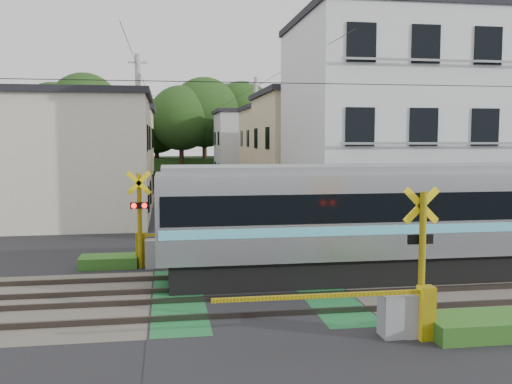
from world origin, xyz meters
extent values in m
plane|color=black|center=(0.00, 0.00, 0.00)|extent=(120.00, 120.00, 0.00)
cube|color=#47423A|center=(0.00, 0.00, 0.00)|extent=(120.00, 6.00, 0.00)
cube|color=black|center=(0.00, 0.00, 0.01)|extent=(5.20, 120.00, 0.00)
cube|color=#145126|center=(-1.90, 0.00, 0.01)|extent=(1.30, 6.00, 0.00)
cube|color=#145126|center=(1.90, 0.00, 0.01)|extent=(1.30, 6.00, 0.00)
cube|color=#3F3833|center=(0.00, -1.90, 0.07)|extent=(120.00, 0.08, 0.14)
cube|color=#3F3833|center=(0.00, -0.50, 0.07)|extent=(120.00, 0.08, 0.14)
cube|color=#3F3833|center=(0.00, 0.50, 0.07)|extent=(120.00, 0.08, 0.14)
cube|color=#3F3833|center=(0.00, 1.90, 0.07)|extent=(120.00, 0.08, 0.14)
cube|color=black|center=(5.53, 1.20, 0.40)|extent=(15.33, 2.11, 0.80)
cube|color=black|center=(-0.06, 1.20, 0.27)|extent=(2.13, 1.95, 0.53)
cube|color=#B1B5BA|center=(5.53, 1.20, 1.95)|extent=(15.97, 2.48, 2.31)
cube|color=black|center=(5.53, 1.20, 2.23)|extent=(15.71, 2.52, 0.78)
cube|color=#5AC8E4|center=(5.53, 1.20, 1.63)|extent=(15.81, 2.51, 0.25)
cube|color=slate|center=(5.53, 1.20, 3.21)|extent=(15.65, 2.04, 0.21)
cube|color=black|center=(-2.41, 1.20, 2.30)|extent=(0.10, 2.14, 1.38)
cylinder|color=yellow|center=(3.00, -3.60, 1.50)|extent=(0.14, 0.14, 3.00)
cube|color=yellow|center=(3.00, -3.50, 2.70)|extent=(0.77, 0.05, 0.77)
cube|color=yellow|center=(3.00, -3.50, 2.70)|extent=(0.77, 0.05, 0.77)
cube|color=black|center=(3.00, -3.50, 2.00)|extent=(0.55, 0.05, 0.20)
sphere|color=#FF0C07|center=(2.84, -3.44, 2.00)|extent=(0.16, 0.16, 0.16)
sphere|color=#FF0C07|center=(3.16, -3.44, 2.00)|extent=(0.16, 0.16, 0.16)
cube|color=gray|center=(2.50, -3.60, 0.45)|extent=(0.70, 0.50, 0.90)
cube|color=yellow|center=(3.00, -3.85, 0.55)|extent=(0.30, 0.30, 1.10)
cube|color=yellow|center=(0.75, -3.85, 1.00)|extent=(4.20, 0.08, 0.08)
cylinder|color=yellow|center=(-3.00, 3.60, 1.50)|extent=(0.14, 0.14, 3.00)
cube|color=yellow|center=(-3.00, 3.50, 2.70)|extent=(0.77, 0.05, 0.77)
cube|color=yellow|center=(-3.00, 3.50, 2.70)|extent=(0.77, 0.05, 0.77)
cube|color=black|center=(-3.00, 3.50, 2.00)|extent=(0.55, 0.05, 0.20)
sphere|color=#FF0C07|center=(-3.16, 3.44, 2.00)|extent=(0.16, 0.16, 0.16)
sphere|color=#FF0C07|center=(-2.84, 3.44, 2.00)|extent=(0.16, 0.16, 0.16)
cube|color=gray|center=(-2.50, 3.60, 0.45)|extent=(0.70, 0.50, 0.90)
cube|color=yellow|center=(-3.00, 3.85, 0.55)|extent=(0.30, 0.30, 1.10)
cube|color=yellow|center=(-0.75, 3.85, 1.00)|extent=(4.20, 0.08, 0.08)
cube|color=silver|center=(8.50, 9.50, 4.50)|extent=(10.00, 8.00, 9.00)
cube|color=black|center=(8.50, 9.50, 9.15)|extent=(10.20, 8.16, 0.30)
cube|color=black|center=(4.80, 5.47, 1.50)|extent=(1.10, 0.06, 1.40)
cube|color=black|center=(7.25, 5.47, 1.50)|extent=(1.10, 0.06, 1.40)
cube|color=black|center=(9.70, 5.47, 1.50)|extent=(1.10, 0.06, 1.40)
cube|color=gray|center=(8.50, 5.25, 0.90)|extent=(9.00, 0.06, 0.08)
cube|color=black|center=(4.80, 5.47, 4.50)|extent=(1.10, 0.06, 1.40)
cube|color=black|center=(7.25, 5.47, 4.50)|extent=(1.10, 0.06, 1.40)
cube|color=black|center=(9.70, 5.47, 4.50)|extent=(1.10, 0.06, 1.40)
cube|color=gray|center=(8.50, 5.25, 3.90)|extent=(9.00, 0.06, 0.08)
cube|color=black|center=(4.80, 5.47, 7.50)|extent=(1.10, 0.06, 1.40)
cube|color=black|center=(7.25, 5.47, 7.50)|extent=(1.10, 0.06, 1.40)
cube|color=black|center=(9.70, 5.47, 7.50)|extent=(1.10, 0.06, 1.40)
cube|color=gray|center=(8.50, 5.25, 6.90)|extent=(9.00, 0.06, 0.08)
cube|color=beige|center=(-6.50, 14.00, 3.00)|extent=(7.00, 7.00, 6.00)
cube|color=black|center=(-6.50, 14.00, 6.15)|extent=(7.35, 7.35, 0.30)
cube|color=black|center=(-2.97, 12.25, 1.30)|extent=(0.06, 1.00, 1.20)
cube|color=black|center=(-2.97, 15.75, 1.30)|extent=(0.06, 1.00, 1.20)
cube|color=black|center=(-2.97, 12.25, 4.10)|extent=(0.06, 1.00, 1.20)
cube|color=black|center=(-2.97, 15.75, 4.10)|extent=(0.06, 1.00, 1.20)
cube|color=#C8B88D|center=(6.80, 18.00, 3.25)|extent=(7.00, 8.00, 6.50)
cube|color=black|center=(6.80, 18.00, 6.65)|extent=(7.35, 8.40, 0.30)
cube|color=black|center=(3.27, 16.00, 1.30)|extent=(0.06, 1.00, 1.20)
cube|color=black|center=(3.27, 20.00, 1.30)|extent=(0.06, 1.00, 1.20)
cube|color=black|center=(3.27, 16.00, 4.10)|extent=(0.06, 1.00, 1.20)
cube|color=black|center=(3.27, 20.00, 4.10)|extent=(0.06, 1.00, 1.20)
cube|color=#C8B88D|center=(-7.00, 23.00, 2.90)|extent=(8.00, 7.00, 5.80)
cube|color=black|center=(-7.00, 23.00, 5.95)|extent=(8.40, 7.35, 0.30)
cube|color=black|center=(-2.97, 21.25, 1.30)|extent=(0.06, 1.00, 1.20)
cube|color=black|center=(-2.97, 24.75, 1.30)|extent=(0.06, 1.00, 1.20)
cube|color=black|center=(-2.97, 21.25, 4.10)|extent=(0.06, 1.00, 1.20)
cube|color=black|center=(-2.97, 24.75, 4.10)|extent=(0.06, 1.00, 1.20)
cube|color=#C8B88D|center=(7.20, 28.00, 3.10)|extent=(7.00, 7.00, 6.20)
cube|color=black|center=(7.20, 28.00, 6.35)|extent=(7.35, 7.35, 0.30)
cube|color=black|center=(3.67, 26.25, 1.30)|extent=(0.06, 1.00, 1.20)
cube|color=black|center=(3.67, 29.75, 1.30)|extent=(0.06, 1.00, 1.20)
cube|color=black|center=(3.67, 26.25, 4.10)|extent=(0.06, 1.00, 1.20)
cube|color=black|center=(3.67, 29.75, 4.10)|extent=(0.06, 1.00, 1.20)
cube|color=#C8B88D|center=(-6.80, 33.00, 3.00)|extent=(7.00, 8.00, 6.00)
cube|color=black|center=(-6.80, 33.00, 6.15)|extent=(7.35, 8.40, 0.30)
cube|color=black|center=(-3.27, 31.00, 1.30)|extent=(0.06, 1.00, 1.20)
cube|color=black|center=(-3.27, 35.00, 1.30)|extent=(0.06, 1.00, 1.20)
cube|color=black|center=(-3.27, 31.00, 4.10)|extent=(0.06, 1.00, 1.20)
cube|color=black|center=(-3.27, 35.00, 4.10)|extent=(0.06, 1.00, 1.20)
cube|color=#B0B3B5|center=(6.50, 38.00, 3.20)|extent=(8.00, 7.00, 6.40)
cube|color=black|center=(6.50, 38.00, 6.55)|extent=(8.40, 7.35, 0.30)
cube|color=black|center=(2.47, 36.25, 1.30)|extent=(0.06, 1.00, 1.20)
cube|color=black|center=(2.47, 39.75, 1.30)|extent=(0.06, 1.00, 1.20)
cube|color=black|center=(2.47, 36.25, 4.10)|extent=(0.06, 1.00, 1.20)
cube|color=black|center=(2.47, 39.75, 4.10)|extent=(0.06, 1.00, 1.20)
cube|color=#1F3C14|center=(0.00, 50.00, 1.00)|extent=(40.00, 10.00, 2.00)
cylinder|color=#332114|center=(-14.13, 50.24, 2.54)|extent=(0.50, 0.50, 5.08)
sphere|color=#1F3C14|center=(-14.13, 50.24, 6.61)|extent=(7.12, 7.12, 7.12)
cylinder|color=#332114|center=(-10.96, 50.97, 2.83)|extent=(0.50, 0.50, 5.65)
sphere|color=#1F3C14|center=(-10.96, 50.97, 7.35)|extent=(7.91, 7.91, 7.91)
cylinder|color=#332114|center=(-9.39, 47.23, 2.16)|extent=(0.50, 0.50, 4.32)
sphere|color=#1F3C14|center=(-9.39, 47.23, 5.61)|extent=(6.05, 6.05, 6.05)
cylinder|color=#332114|center=(-6.01, 45.39, 2.15)|extent=(0.50, 0.50, 4.30)
sphere|color=#1F3C14|center=(-6.01, 45.39, 5.58)|extent=(6.01, 6.01, 6.01)
cylinder|color=#332114|center=(-3.12, 48.01, 2.09)|extent=(0.50, 0.50, 4.17)
sphere|color=#1F3C14|center=(-3.12, 48.01, 5.43)|extent=(5.84, 5.84, 5.84)
cylinder|color=#332114|center=(-0.56, 45.03, 2.38)|extent=(0.50, 0.50, 4.76)
sphere|color=#1F3C14|center=(-0.56, 45.03, 6.19)|extent=(6.67, 6.67, 6.67)
cylinder|color=#332114|center=(1.90, 46.21, 2.63)|extent=(0.50, 0.50, 5.26)
sphere|color=#1F3C14|center=(1.90, 46.21, 6.84)|extent=(7.37, 7.37, 7.37)
cylinder|color=#332114|center=(4.46, 50.87, 2.59)|extent=(0.50, 0.50, 5.18)
sphere|color=#1F3C14|center=(4.46, 50.87, 6.73)|extent=(7.25, 7.25, 7.25)
cylinder|color=#332114|center=(6.22, 48.67, 2.61)|extent=(0.50, 0.50, 5.21)
sphere|color=#1F3C14|center=(6.22, 48.67, 6.77)|extent=(7.30, 7.30, 7.30)
cylinder|color=#332114|center=(9.49, 48.82, 2.31)|extent=(0.50, 0.50, 4.62)
sphere|color=#1F3C14|center=(9.49, 48.82, 6.00)|extent=(6.46, 6.46, 6.46)
cylinder|color=#332114|center=(12.10, 46.58, 2.49)|extent=(0.50, 0.50, 4.99)
sphere|color=#1F3C14|center=(12.10, 46.58, 6.49)|extent=(6.98, 6.98, 6.98)
cylinder|color=#332114|center=(14.11, 50.46, 2.32)|extent=(0.50, 0.50, 4.64)
sphere|color=#1F3C14|center=(14.11, 50.46, 6.04)|extent=(6.50, 6.50, 6.50)
cube|color=black|center=(6.00, 1.20, 5.60)|extent=(60.00, 0.02, 0.02)
cylinder|color=#A5A5A0|center=(-3.40, 13.00, 4.00)|extent=(0.26, 0.26, 8.00)
cube|color=#A5A5A0|center=(-3.40, 13.00, 7.60)|extent=(0.90, 0.08, 0.08)
cylinder|color=#A5A5A0|center=(3.60, 22.00, 4.00)|extent=(0.26, 0.26, 8.00)
cube|color=#A5A5A0|center=(3.60, 22.00, 7.60)|extent=(0.90, 0.08, 0.08)
cylinder|color=#A5A5A0|center=(-3.40, 34.00, 4.00)|extent=(0.26, 0.26, 8.00)
cube|color=#A5A5A0|center=(-3.40, 34.00, 7.60)|extent=(0.90, 0.08, 0.08)
cube|color=black|center=(-3.40, 23.50, 7.40)|extent=(0.02, 42.00, 0.02)
cube|color=black|center=(3.60, 23.50, 7.40)|extent=(0.02, 42.00, 0.02)
imported|color=#32383E|center=(-0.74, 31.15, 0.86)|extent=(0.65, 0.45, 1.72)
cube|color=#2D5E1E|center=(4.20, -3.80, 0.20)|extent=(2.20, 1.20, 0.40)
cube|color=#2D5E1E|center=(-4.00, 3.90, 0.18)|extent=(1.80, 1.00, 0.36)
cube|color=#2D5E1E|center=(4.60, 3.20, 0.15)|extent=(1.50, 0.90, 0.30)
camera|label=1|loc=(-2.16, -14.42, 4.06)|focal=40.00mm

